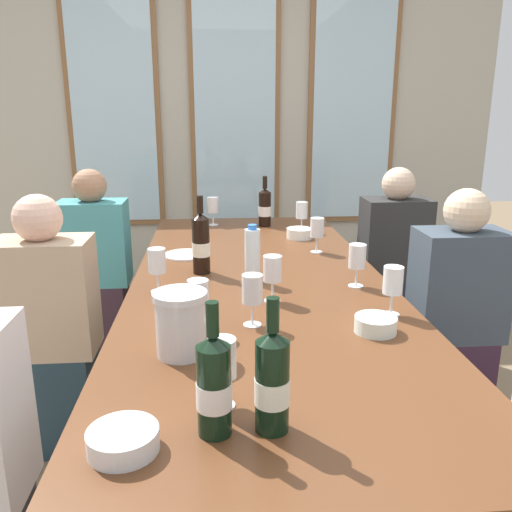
% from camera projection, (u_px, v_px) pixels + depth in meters
% --- Properties ---
extents(ground_plane, '(12.00, 12.00, 0.00)m').
position_uv_depth(ground_plane, '(260.00, 437.00, 2.37)').
color(ground_plane, '#7D664B').
extents(back_wall_with_windows, '(4.25, 0.10, 2.90)m').
position_uv_depth(back_wall_with_windows, '(235.00, 107.00, 4.20)').
color(back_wall_with_windows, '#B7B09E').
rests_on(back_wall_with_windows, ground).
extents(dining_table, '(1.05, 2.64, 0.74)m').
position_uv_depth(dining_table, '(260.00, 295.00, 2.18)').
color(dining_table, brown).
rests_on(dining_table, ground).
extents(white_plate_0, '(0.21, 0.21, 0.01)m').
position_uv_depth(white_plate_0, '(185.00, 255.00, 2.54)').
color(white_plate_0, white).
rests_on(white_plate_0, dining_table).
extents(metal_pitcher, '(0.16, 0.16, 0.19)m').
position_uv_depth(metal_pitcher, '(181.00, 323.00, 1.50)').
color(metal_pitcher, silver).
rests_on(metal_pitcher, dining_table).
extents(wine_bottle_0, '(0.08, 0.08, 0.31)m').
position_uv_depth(wine_bottle_0, '(272.00, 381.00, 1.13)').
color(wine_bottle_0, black).
rests_on(wine_bottle_0, dining_table).
extents(wine_bottle_1, '(0.08, 0.08, 0.30)m').
position_uv_depth(wine_bottle_1, '(265.00, 207.00, 3.18)').
color(wine_bottle_1, black).
rests_on(wine_bottle_1, dining_table).
extents(wine_bottle_2, '(0.08, 0.08, 0.30)m').
position_uv_depth(wine_bottle_2, '(214.00, 385.00, 1.12)').
color(wine_bottle_2, black).
rests_on(wine_bottle_2, dining_table).
extents(wine_bottle_3, '(0.08, 0.08, 0.34)m').
position_uv_depth(wine_bottle_3, '(201.00, 243.00, 2.24)').
color(wine_bottle_3, black).
rests_on(wine_bottle_3, dining_table).
extents(tasting_bowl_0, '(0.14, 0.14, 0.05)m').
position_uv_depth(tasting_bowl_0, '(299.00, 233.00, 2.89)').
color(tasting_bowl_0, white).
rests_on(tasting_bowl_0, dining_table).
extents(tasting_bowl_1, '(0.15, 0.15, 0.05)m').
position_uv_depth(tasting_bowl_1, '(123.00, 440.00, 1.08)').
color(tasting_bowl_1, white).
rests_on(tasting_bowl_1, dining_table).
extents(tasting_bowl_2, '(0.13, 0.13, 0.05)m').
position_uv_depth(tasting_bowl_2, '(376.00, 324.00, 1.67)').
color(tasting_bowl_2, white).
rests_on(tasting_bowl_2, dining_table).
extents(water_bottle, '(0.06, 0.06, 0.24)m').
position_uv_depth(water_bottle, '(252.00, 255.00, 2.13)').
color(water_bottle, white).
rests_on(water_bottle, dining_table).
extents(wine_glass_0, '(0.07, 0.07, 0.17)m').
position_uv_depth(wine_glass_0, '(222.00, 362.00, 1.22)').
color(wine_glass_0, white).
rests_on(wine_glass_0, dining_table).
extents(wine_glass_1, '(0.07, 0.07, 0.17)m').
position_uv_depth(wine_glass_1, '(272.00, 271.00, 1.91)').
color(wine_glass_1, white).
rests_on(wine_glass_1, dining_table).
extents(wine_glass_2, '(0.07, 0.07, 0.17)m').
position_uv_depth(wine_glass_2, '(317.00, 228.00, 2.58)').
color(wine_glass_2, white).
rests_on(wine_glass_2, dining_table).
extents(wine_glass_3, '(0.07, 0.07, 0.17)m').
position_uv_depth(wine_glass_3, '(252.00, 292.00, 1.69)').
color(wine_glass_3, white).
rests_on(wine_glass_3, dining_table).
extents(wine_glass_4, '(0.07, 0.07, 0.17)m').
position_uv_depth(wine_glass_4, '(198.00, 297.00, 1.64)').
color(wine_glass_4, white).
rests_on(wine_glass_4, dining_table).
extents(wine_glass_5, '(0.07, 0.07, 0.17)m').
position_uv_depth(wine_glass_5, '(302.00, 212.00, 3.02)').
color(wine_glass_5, white).
rests_on(wine_glass_5, dining_table).
extents(wine_glass_6, '(0.07, 0.07, 0.17)m').
position_uv_depth(wine_glass_6, '(157.00, 263.00, 2.01)').
color(wine_glass_6, white).
rests_on(wine_glass_6, dining_table).
extents(wine_glass_7, '(0.07, 0.07, 0.17)m').
position_uv_depth(wine_glass_7, '(213.00, 206.00, 3.19)').
color(wine_glass_7, white).
rests_on(wine_glass_7, dining_table).
extents(wine_glass_8, '(0.07, 0.07, 0.17)m').
position_uv_depth(wine_glass_8, '(393.00, 283.00, 1.78)').
color(wine_glass_8, white).
rests_on(wine_glass_8, dining_table).
extents(wine_glass_9, '(0.07, 0.07, 0.17)m').
position_uv_depth(wine_glass_9, '(357.00, 257.00, 2.07)').
color(wine_glass_9, white).
rests_on(wine_glass_9, dining_table).
extents(seated_person_0, '(0.38, 0.24, 1.11)m').
position_uv_depth(seated_person_0, '(51.00, 334.00, 2.18)').
color(seated_person_0, '#213642').
rests_on(seated_person_0, ground).
extents(seated_person_1, '(0.38, 0.24, 1.11)m').
position_uv_depth(seated_person_1, '(455.00, 319.00, 2.33)').
color(seated_person_1, '#382135').
rests_on(seated_person_1, ground).
extents(seated_person_4, '(0.38, 0.24, 1.11)m').
position_uv_depth(seated_person_4, '(97.00, 270.00, 3.05)').
color(seated_person_4, '#392632').
rests_on(seated_person_4, ground).
extents(seated_person_5, '(0.38, 0.24, 1.11)m').
position_uv_depth(seated_person_5, '(393.00, 266.00, 3.13)').
color(seated_person_5, '#212332').
rests_on(seated_person_5, ground).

